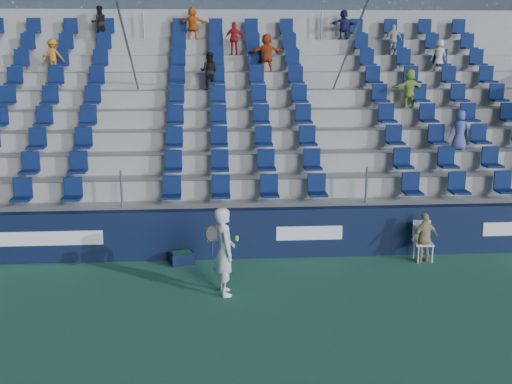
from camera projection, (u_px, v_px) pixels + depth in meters
ground at (256, 309)px, 12.53m from camera, size 70.00×70.00×0.00m
sponsor_wall at (247, 233)px, 15.46m from camera, size 24.00×0.32×1.20m
grandstand at (237, 140)px, 20.06m from camera, size 24.00×8.17×6.63m
tennis_player at (224, 251)px, 13.09m from camera, size 0.69×0.73×1.84m
line_judge_chair at (422, 238)px, 15.28m from camera, size 0.45×0.46×0.96m
line_judge at (425, 238)px, 15.12m from camera, size 0.75×0.47×1.19m
ball_bin at (182, 257)px, 15.06m from camera, size 0.62×0.50×0.30m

